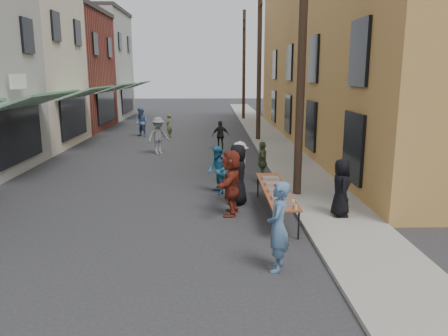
{
  "coord_description": "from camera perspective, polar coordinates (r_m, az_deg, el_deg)",
  "views": [
    {
      "loc": [
        1.56,
        -10.52,
        3.89
      ],
      "look_at": [
        1.9,
        1.4,
        1.3
      ],
      "focal_mm": 35.0,
      "sensor_mm": 36.0,
      "label": 1
    }
  ],
  "objects": [
    {
      "name": "passerby_mid",
      "position": [
        22.72,
        -0.46,
        4.31
      ],
      "size": [
        0.94,
        0.55,
        1.5
      ],
      "primitive_type": "imported",
      "rotation": [
        0.0,
        0.0,
        3.36
      ],
      "color": "black",
      "rests_on": "ground"
    },
    {
      "name": "utility_pole_near",
      "position": [
        13.81,
        10.15,
        14.6
      ],
      "size": [
        0.26,
        0.26,
        9.0
      ],
      "primitive_type": "cylinder",
      "color": "#2D2116",
      "rests_on": "ground"
    },
    {
      "name": "guest_queue_back",
      "position": [
        12.12,
        0.94,
        -1.93
      ],
      "size": [
        0.87,
        1.78,
        1.84
      ],
      "primitive_type": "imported",
      "rotation": [
        0.0,
        0.0,
        -1.77
      ],
      "color": "maroon",
      "rests_on": "ground"
    },
    {
      "name": "utility_pole_mid",
      "position": [
        25.67,
        4.62,
        13.57
      ],
      "size": [
        0.26,
        0.26,
        9.0
      ],
      "primitive_type": "cylinder",
      "color": "#2D2116",
      "rests_on": "ground"
    },
    {
      "name": "building_ochre",
      "position": [
        26.33,
        20.23,
        13.93
      ],
      "size": [
        10.0,
        28.0,
        10.0
      ],
      "primitive_type": "cube",
      "color": "#BC8C43",
      "rests_on": "ground"
    },
    {
      "name": "ground",
      "position": [
        11.32,
        -9.54,
        -8.02
      ],
      "size": [
        120.0,
        120.0,
        0.0
      ],
      "primitive_type": "plane",
      "color": "#28282B",
      "rests_on": "ground"
    },
    {
      "name": "catering_tray_buns_end",
      "position": [
        13.27,
        6.08,
        -1.33
      ],
      "size": [
        0.5,
        0.33,
        0.08
      ],
      "primitive_type": "cube",
      "color": "tan",
      "rests_on": "serving_table"
    },
    {
      "name": "passerby_right",
      "position": [
        27.28,
        -7.2,
        5.49
      ],
      "size": [
        0.42,
        0.57,
        1.46
      ],
      "primitive_type": "imported",
      "rotation": [
        0.0,
        0.0,
        4.58
      ],
      "color": "brown",
      "rests_on": "ground"
    },
    {
      "name": "cup_stack",
      "position": [
        10.44,
        9.35,
        -5.08
      ],
      "size": [
        0.08,
        0.08,
        0.12
      ],
      "primitive_type": "cylinder",
      "color": "tan",
      "rests_on": "serving_table"
    },
    {
      "name": "catering_tray_foil_b",
      "position": [
        11.26,
        7.49,
        -3.84
      ],
      "size": [
        0.5,
        0.33,
        0.08
      ],
      "primitive_type": "cube",
      "color": "#B2B2B7",
      "rests_on": "serving_table"
    },
    {
      "name": "condiment_jar_c",
      "position": [
        10.52,
        6.94,
        -4.99
      ],
      "size": [
        0.07,
        0.07,
        0.08
      ],
      "primitive_type": "cylinder",
      "color": "#A57F26",
      "rests_on": "serving_table"
    },
    {
      "name": "catering_tray_buns",
      "position": [
        11.93,
        6.97,
        -2.91
      ],
      "size": [
        0.5,
        0.33,
        0.08
      ],
      "primitive_type": "cube",
      "color": "tan",
      "rests_on": "serving_table"
    },
    {
      "name": "guest_front_a",
      "position": [
        13.12,
        1.82,
        -0.85
      ],
      "size": [
        0.86,
        1.04,
        1.83
      ],
      "primitive_type": "imported",
      "rotation": [
        0.0,
        0.0,
        -1.93
      ],
      "color": "black",
      "rests_on": "ground"
    },
    {
      "name": "guest_front_c",
      "position": [
        14.32,
        -0.86,
        -0.28
      ],
      "size": [
        0.81,
        0.91,
        1.57
      ],
      "primitive_type": "imported",
      "rotation": [
        0.0,
        0.0,
        -1.25
      ],
      "color": "teal",
      "rests_on": "ground"
    },
    {
      "name": "catering_tray_sausage",
      "position": [
        10.64,
        8.04,
        -4.8
      ],
      "size": [
        0.5,
        0.33,
        0.08
      ],
      "primitive_type": "cube",
      "color": "maroon",
      "rests_on": "serving_table"
    },
    {
      "name": "condiment_jar_a",
      "position": [
        10.33,
        7.1,
        -5.31
      ],
      "size": [
        0.07,
        0.07,
        0.08
      ],
      "primitive_type": "cylinder",
      "color": "#A57F26",
      "rests_on": "serving_table"
    },
    {
      "name": "server",
      "position": [
        12.15,
        15.05,
        -2.5
      ],
      "size": [
        0.56,
        0.81,
        1.57
      ],
      "primitive_type": "imported",
      "rotation": [
        0.0,
        0.0,
        1.49
      ],
      "color": "black",
      "rests_on": "sidewalk"
    },
    {
      "name": "utility_pole_far",
      "position": [
        37.63,
        2.61,
        13.16
      ],
      "size": [
        0.26,
        0.26,
        9.0
      ],
      "primitive_type": "cylinder",
      "color": "#2D2116",
      "rests_on": "ground"
    },
    {
      "name": "storefront_row",
      "position": [
        27.98,
        -26.6,
        11.46
      ],
      "size": [
        8.0,
        37.0,
        9.0
      ],
      "color": "maroon",
      "rests_on": "ground"
    },
    {
      "name": "condiment_jar_b",
      "position": [
        10.42,
        7.02,
        -5.15
      ],
      "size": [
        0.07,
        0.07,
        0.08
      ],
      "primitive_type": "cylinder",
      "color": "#A57F26",
      "rests_on": "serving_table"
    },
    {
      "name": "passerby_far",
      "position": [
        27.89,
        -10.73,
        5.88
      ],
      "size": [
        1.11,
        1.07,
        1.81
      ],
      "primitive_type": "imported",
      "rotation": [
        0.0,
        0.0,
        5.66
      ],
      "color": "#4A6290",
      "rests_on": "ground"
    },
    {
      "name": "sidewalk",
      "position": [
        26.04,
        5.99,
        3.7
      ],
      "size": [
        2.2,
        60.0,
        0.1
      ],
      "primitive_type": "cube",
      "color": "gray",
      "rests_on": "ground"
    },
    {
      "name": "guest_front_b",
      "position": [
        8.78,
        7.08,
        -7.61
      ],
      "size": [
        0.61,
        0.77,
        1.84
      ],
      "primitive_type": "imported",
      "rotation": [
        0.0,
        0.0,
        -1.84
      ],
      "color": "#496A8F",
      "rests_on": "ground"
    },
    {
      "name": "serving_table",
      "position": [
        12.23,
        6.75,
        -2.89
      ],
      "size": [
        0.7,
        4.0,
        0.75
      ],
      "color": "brown",
      "rests_on": "ground"
    },
    {
      "name": "guest_front_e",
      "position": [
        15.74,
        5.01,
        0.74
      ],
      "size": [
        0.48,
        0.93,
        1.53
      ],
      "primitive_type": "imported",
      "rotation": [
        0.0,
        0.0,
        -1.69
      ],
      "color": "#4F5F37",
      "rests_on": "ground"
    },
    {
      "name": "catering_tray_foil_d",
      "position": [
        12.59,
        6.5,
        -2.08
      ],
      "size": [
        0.5,
        0.33,
        0.08
      ],
      "primitive_type": "cube",
      "color": "#B2B2B7",
      "rests_on": "serving_table"
    },
    {
      "name": "passerby_left",
      "position": [
        21.67,
        -8.56,
        4.2
      ],
      "size": [
        1.34,
        1.25,
        1.82
      ],
      "primitive_type": "imported",
      "rotation": [
        0.0,
        0.0,
        0.65
      ],
      "color": "slate",
      "rests_on": "ground"
    },
    {
      "name": "guest_front_d",
      "position": [
        15.07,
        2.07,
        0.44
      ],
      "size": [
        0.72,
        1.11,
        1.62
      ],
      "primitive_type": "imported",
      "rotation": [
        0.0,
        0.0,
        -1.69
      ],
      "color": "silver",
      "rests_on": "ground"
    }
  ]
}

